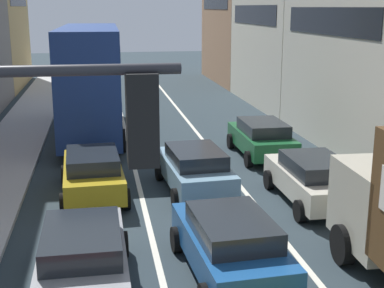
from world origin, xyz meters
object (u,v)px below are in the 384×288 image
wagon_right_lane_far (262,138)px  bus_mid_queue_primary (91,76)px  sedan_left_lane_third (93,172)px  sedan_right_lane_behind_truck (313,178)px  hatchback_centre_lane_third (195,168)px  wagon_left_lane_second (83,256)px  sedan_centre_lane_second (230,243)px

wagon_right_lane_far → bus_mid_queue_primary: 8.53m
sedan_left_lane_third → sedan_right_lane_behind_truck: (6.70, -1.80, 0.00)m
hatchback_centre_lane_third → sedan_left_lane_third: same height
wagon_left_lane_second → sedan_right_lane_behind_truck: 8.13m
wagon_left_lane_second → hatchback_centre_lane_third: 6.93m
hatchback_centre_lane_third → wagon_left_lane_second: bearing=146.4°
sedan_right_lane_behind_truck → bus_mid_queue_primary: size_ratio=0.41×
wagon_right_lane_far → bus_mid_queue_primary: (-6.75, 4.81, 2.03)m
hatchback_centre_lane_third → sedan_left_lane_third: 3.29m
wagon_left_lane_second → sedan_centre_lane_second: bearing=-87.9°
sedan_centre_lane_second → sedan_right_lane_behind_truck: size_ratio=1.02×
hatchback_centre_lane_third → wagon_right_lane_far: (3.43, 3.81, 0.00)m
bus_mid_queue_primary → wagon_left_lane_second: bearing=-179.5°
bus_mid_queue_primary → wagon_right_lane_far: bearing=-124.4°
wagon_left_lane_second → sedan_left_lane_third: bearing=-1.9°
bus_mid_queue_primary → hatchback_centre_lane_third: bearing=-157.9°
wagon_left_lane_second → wagon_right_lane_far: same height
wagon_left_lane_second → wagon_right_lane_far: size_ratio=1.00×
wagon_left_lane_second → bus_mid_queue_primary: size_ratio=0.41×
sedan_centre_lane_second → sedan_left_lane_third: (-3.05, 6.00, 0.00)m
sedan_centre_lane_second → wagon_right_lane_far: same height
hatchback_centre_lane_third → sedan_right_lane_behind_truck: 3.80m
wagon_left_lane_second → bus_mid_queue_primary: (0.16, 14.62, 2.03)m
wagon_left_lane_second → wagon_right_lane_far: 11.99m
sedan_left_lane_third → wagon_right_lane_far: size_ratio=1.01×
wagon_left_lane_second → hatchback_centre_lane_third: (3.47, 6.00, 0.00)m
sedan_centre_lane_second → wagon_left_lane_second: 3.24m
wagon_right_lane_far → sedan_centre_lane_second: bearing=159.5°
sedan_centre_lane_second → sedan_right_lane_behind_truck: 5.56m
sedan_centre_lane_second → wagon_right_lane_far: (3.67, 9.68, 0.00)m
sedan_centre_lane_second → sedan_left_lane_third: bearing=23.7°
wagon_left_lane_second → hatchback_centre_lane_third: same height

